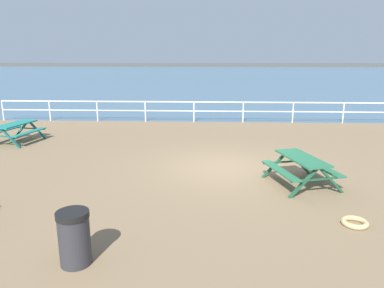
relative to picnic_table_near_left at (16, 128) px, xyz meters
The scene contains 8 objects.
ground_plane 8.76m from the picnic_table_near_left, 19.67° to the right, with size 30.00×24.00×0.20m, color #846B4C.
sea_band 50.49m from the picnic_table_near_left, 80.63° to the left, with size 142.00×90.00×0.01m, color #476B84.
distant_shoreline 93.18m from the picnic_table_near_left, 84.94° to the left, with size 142.00×6.00×1.80m, color #4C4C47.
seaward_railing 9.53m from the picnic_table_near_left, 30.34° to the left, with size 23.07×0.07×1.08m.
picnic_table_near_left is the anchor object (origin of this frame).
picnic_table_mid_centre 11.10m from the picnic_table_near_left, 23.19° to the right, with size 1.94×2.15×0.80m.
litter_bin 10.00m from the picnic_table_near_left, 56.92° to the right, with size 0.55×0.55×0.95m.
rope_coil 12.70m from the picnic_table_near_left, 32.08° to the right, with size 0.55×0.55×0.11m, color tan.
Camera 1 is at (-0.55, -10.77, 3.46)m, focal length 33.55 mm.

